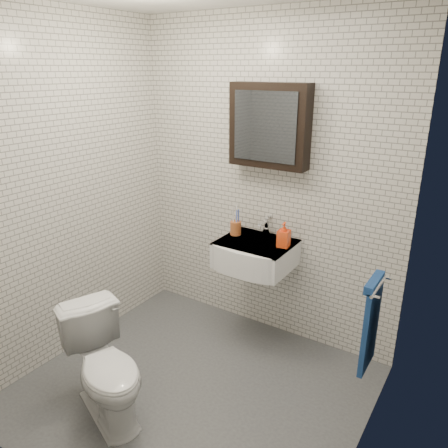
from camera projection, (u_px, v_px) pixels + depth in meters
ground at (192, 389)px, 3.01m from camera, size 2.20×2.00×0.01m
room_shell at (186, 183)px, 2.52m from camera, size 2.22×2.02×2.51m
washbasin at (253, 255)px, 3.31m from camera, size 0.55×0.50×0.20m
faucet at (266, 227)px, 3.41m from camera, size 0.06×0.20×0.15m
mirror_cabinet at (269, 126)px, 3.14m from camera, size 0.60×0.15×0.60m
towel_rail at (371, 320)px, 2.51m from camera, size 0.09×0.30×0.58m
toothbrush_cup at (236, 227)px, 3.43m from camera, size 0.11×0.11×0.24m
soap_bottle at (284, 235)px, 3.19m from camera, size 0.09×0.10×0.19m
toilet at (106, 368)px, 2.70m from camera, size 0.77×0.61×0.69m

